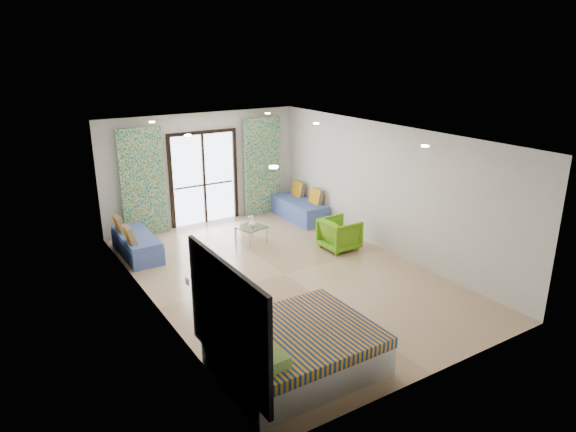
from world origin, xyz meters
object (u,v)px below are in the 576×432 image
daybed_left (136,244)px  armchair (340,232)px  bed (295,349)px  coffee_table (251,228)px  daybed_right (299,209)px

daybed_left → armchair: bearing=-27.2°
bed → coffee_table: (1.75, 4.49, 0.03)m
daybed_left → daybed_right: size_ratio=0.95×
bed → armchair: armchair is taller
armchair → bed: bearing=134.1°
coffee_table → armchair: 1.97m
coffee_table → armchair: armchair is taller
bed → daybed_right: 6.43m
bed → coffee_table: size_ratio=3.08×
bed → daybed_right: daybed_right is taller
daybed_left → armchair: size_ratio=2.21×
bed → daybed_left: bearing=97.1°
daybed_right → armchair: size_ratio=2.32×
bed → armchair: size_ratio=2.77×
bed → daybed_left: 5.16m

